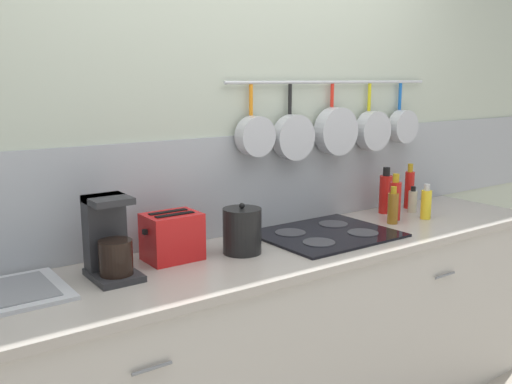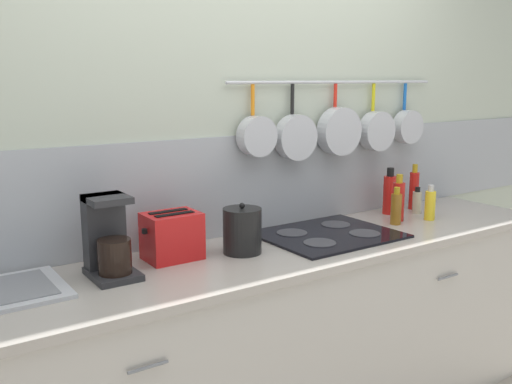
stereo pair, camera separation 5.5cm
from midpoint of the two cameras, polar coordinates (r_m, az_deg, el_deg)
wall_back at (r=2.69m, az=-1.19°, el=3.60°), size 7.20×0.16×2.60m
cabinet_base at (r=2.66m, az=3.01°, el=-15.46°), size 3.04×0.60×0.87m
countertop at (r=2.49m, az=3.12°, el=-6.08°), size 3.08×0.62×0.03m
coffee_maker at (r=2.19m, az=-13.84°, el=-4.88°), size 0.16×0.22×0.30m
toaster at (r=2.34m, az=-7.74°, el=-4.38°), size 0.24×0.17×0.20m
kettle at (r=2.40m, az=-0.73°, el=-3.88°), size 0.16×0.16×0.22m
cooktop at (r=2.71m, az=7.82°, el=-4.21°), size 0.61×0.50×0.01m
bottle_dish_soap at (r=2.96m, az=14.35°, el=-1.57°), size 0.05×0.05×0.19m
bottle_cooking_wine at (r=3.04m, az=14.57°, el=-0.81°), size 0.06×0.06×0.24m
bottle_sesame_oil at (r=3.18m, az=13.69°, el=-0.16°), size 0.07×0.07×0.25m
bottle_vinegar at (r=3.11m, az=17.50°, el=-1.19°), size 0.05×0.05×0.19m
bottle_hot_sauce at (r=3.24m, az=16.27°, el=-0.93°), size 0.05×0.05×0.14m
bottle_olive_oil at (r=3.33m, az=15.97°, el=0.25°), size 0.05×0.05×0.26m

